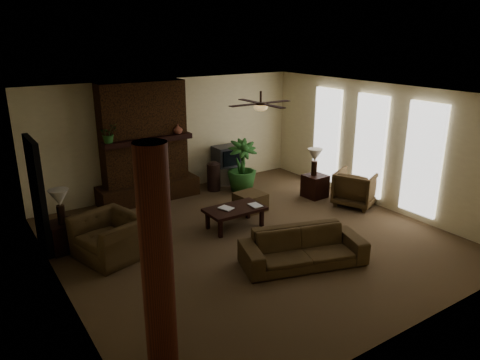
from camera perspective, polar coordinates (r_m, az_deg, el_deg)
room_shell at (r=8.41m, az=1.51°, el=1.24°), size 7.00×7.00×7.00m
fireplace at (r=10.86m, az=-11.86°, el=3.41°), size 2.40×0.70×2.80m
windows at (r=10.84m, az=16.02°, el=4.13°), size 0.08×3.65×2.35m
log_column at (r=5.12m, az=-10.38°, el=-10.69°), size 0.36×0.36×2.80m
doorway at (r=8.91m, az=-24.13°, el=-1.78°), size 0.10×1.00×2.10m
ceiling_fan at (r=8.62m, az=2.62°, el=9.36°), size 1.35×1.35×0.37m
sofa at (r=7.90m, az=7.99°, el=-7.75°), size 2.22×1.23×0.83m
armchair_left at (r=8.36m, az=-16.11°, el=-6.13°), size 1.05×1.33×1.02m
armchair_right at (r=10.78m, az=14.42°, el=-0.80°), size 1.10×1.13×0.90m
coffee_table at (r=9.26m, az=-0.66°, el=-3.87°), size 1.20×0.70×0.43m
ottoman at (r=10.22m, az=1.31°, el=-2.75°), size 0.65×0.65×0.40m
tv_stand at (r=12.01m, az=-1.58°, el=0.73°), size 0.98×0.81×0.50m
tv at (r=11.84m, az=-1.72°, el=3.04°), size 0.65×0.53×0.52m
floor_vase at (r=11.45m, az=-3.34°, el=0.77°), size 0.34×0.34×0.77m
floor_plant at (r=11.38m, az=0.25°, el=0.36°), size 1.08×1.47×0.74m
side_table_left at (r=8.98m, az=-21.36°, el=-6.62°), size 0.54×0.54×0.55m
lamp_left at (r=8.66m, az=-21.81°, el=-2.38°), size 0.46×0.46×0.65m
side_table_right at (r=11.16m, az=9.43°, el=-0.75°), size 0.53×0.53×0.55m
lamp_right at (r=10.97m, az=9.41°, el=2.88°), size 0.45×0.45×0.65m
mantel_plant at (r=10.20m, az=-16.25°, el=5.43°), size 0.46×0.49×0.33m
mantel_vase at (r=10.80m, az=-7.84°, el=6.36°), size 0.27×0.28×0.22m
book_a at (r=9.07m, az=-2.21°, el=-3.00°), size 0.21×0.09×0.29m
book_b at (r=9.25m, az=1.40°, el=-2.56°), size 0.21×0.03×0.29m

